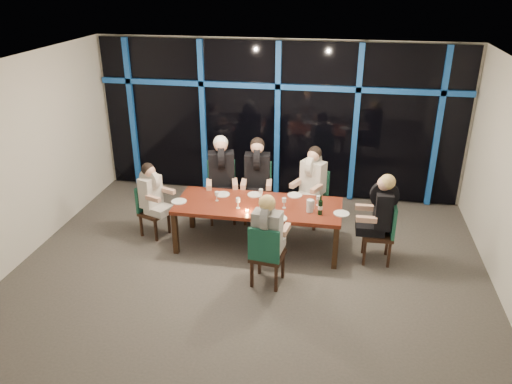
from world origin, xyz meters
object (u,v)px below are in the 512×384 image
Objects in this scene: diner_far_mid at (257,169)px; diner_end_left at (152,189)px; chair_far_left at (222,188)px; wine_bottle at (320,207)px; chair_near_mid at (266,253)px; diner_far_left at (221,167)px; dining_table at (258,208)px; diner_near_mid at (268,226)px; diner_end_right at (381,206)px; chair_end_left at (150,207)px; water_pitcher at (310,206)px; chair_far_mid at (257,188)px; chair_far_right at (314,194)px; chair_end_right at (384,229)px; diner_far_right at (312,175)px.

diner_far_mid is 1.81m from diner_end_left.
wine_bottle is (1.78, -1.06, 0.27)m from chair_far_left.
diner_far_left is at bearing -51.88° from chair_near_mid.
wine_bottle is (0.97, -0.18, 0.19)m from dining_table.
diner_far_mid is 1.96m from diner_near_mid.
diner_end_right is (2.66, -0.98, 0.34)m from chair_far_left.
chair_end_left is at bearing -94.38° from diner_end_right.
water_pitcher is (1.60, -0.91, -0.16)m from diner_far_left.
chair_far_mid is 1.12× the size of diner_near_mid.
diner_near_mid is at bearing -74.18° from chair_far_left.
chair_far_right reaches higher than chair_near_mid.
diner_end_left is at bearing 177.64° from dining_table.
diner_near_mid is (0.01, 0.08, 0.38)m from chair_near_mid.
diner_far_left reaches higher than diner_far_mid.
chair_far_right is 1.01× the size of chair_near_mid.
chair_near_mid is at bearing -126.99° from wine_bottle.
diner_end_right is at bearing -33.63° from diner_far_left.
diner_end_right reaches higher than chair_end_right.
diner_near_mid is at bearing -78.30° from diner_far_right.
chair_end_left is at bearing -158.25° from chair_far_mid.
water_pitcher is at bearing -73.25° from chair_end_left.
diner_far_right is at bearing -132.81° from chair_end_right.
water_pitcher is at bearing -64.25° from chair_far_right.
chair_far_right is 1.58m from diner_end_right.
chair_far_mid is 0.99m from chair_far_right.
chair_end_left is 4.46× the size of water_pitcher.
diner_near_mid is at bearing -81.83° from diner_far_mid.
diner_end_right reaches higher than diner_far_right.
chair_far_mid is 5.31× the size of water_pitcher.
chair_near_mid is 2.08m from diner_far_mid.
chair_end_right is 2.90m from diner_far_left.
diner_end_right reaches higher than wine_bottle.
chair_far_left is (-0.81, 0.89, -0.09)m from dining_table.
diner_far_right is (0.47, 2.02, 0.39)m from chair_near_mid.
wine_bottle is at bearing -86.48° from chair_end_right.
diner_near_mid is at bearing -90.00° from chair_near_mid.
diner_far_mid is 1.07× the size of diner_end_right.
chair_end_right is 1.16m from water_pitcher.
chair_far_left is 1.09× the size of chair_end_right.
chair_far_mid is 1.07× the size of chair_end_right.
chair_far_mid is at bearing -5.81° from chair_far_left.
diner_far_right is 4.81× the size of water_pitcher.
chair_far_right is 1.17m from water_pitcher.
diner_far_mid is at bearing -67.47° from diner_near_mid.
chair_near_mid is 1.01× the size of diner_far_right.
diner_end_left reaches higher than chair_far_left.
diner_end_right is at bearing -71.70° from chair_end_left.
chair_far_mid reaches higher than chair_far_right.
diner_far_mid is at bearing 158.98° from water_pitcher.
diner_far_mid is (1.67, 0.80, 0.50)m from chair_end_left.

